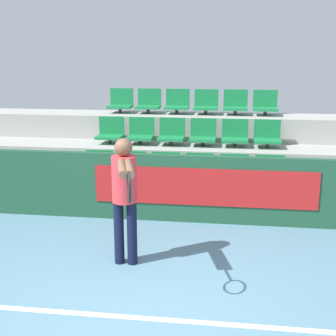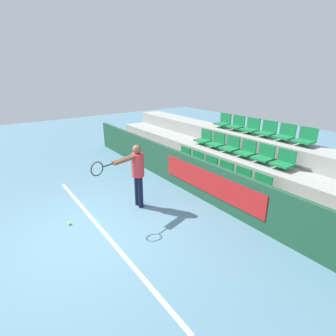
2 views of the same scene
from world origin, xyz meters
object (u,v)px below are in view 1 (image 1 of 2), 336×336
at_px(stadium_chair_4, 234,172).
at_px(stadium_chair_13, 149,103).
at_px(stadium_chair_14, 177,104).
at_px(stadium_chair_5, 270,173).
at_px(tennis_player, 125,190).
at_px(stadium_chair_0, 98,168).
at_px(stadium_chair_9, 203,135).
at_px(stadium_chair_16, 235,105).
at_px(stadium_chair_6, 110,132).
at_px(stadium_chair_2, 165,170).
at_px(stadium_chair_3, 199,171).
at_px(stadium_chair_10, 235,135).
at_px(stadium_chair_8, 172,134).
at_px(stadium_chair_15, 206,104).
at_px(stadium_chair_1, 131,169).
at_px(stadium_chair_17, 265,105).
at_px(stadium_chair_7, 141,133).
at_px(stadium_chair_11, 267,136).
at_px(stadium_chair_12, 121,103).

bearing_deg(stadium_chair_4, stadium_chair_13, 134.42).
height_order(stadium_chair_13, stadium_chair_14, same).
relative_size(stadium_chair_5, tennis_player, 0.30).
bearing_deg(stadium_chair_0, stadium_chair_13, 71.91).
relative_size(stadium_chair_9, stadium_chair_16, 1.00).
bearing_deg(stadium_chair_6, stadium_chair_5, -17.02).
relative_size(stadium_chair_2, stadium_chair_3, 1.00).
relative_size(stadium_chair_9, stadium_chair_10, 1.00).
distance_m(stadium_chair_8, stadium_chair_15, 1.19).
height_order(stadium_chair_4, stadium_chair_13, stadium_chair_13).
height_order(stadium_chair_14, tennis_player, stadium_chair_14).
distance_m(stadium_chair_10, tennis_player, 3.55).
bearing_deg(stadium_chair_10, stadium_chair_8, 180.00).
bearing_deg(stadium_chair_6, stadium_chair_1, -56.85).
bearing_deg(stadium_chair_10, stadium_chair_5, -56.85).
relative_size(stadium_chair_8, stadium_chair_16, 1.00).
height_order(stadium_chair_10, stadium_chair_13, stadium_chair_13).
distance_m(stadium_chair_4, stadium_chair_16, 2.06).
bearing_deg(stadium_chair_5, stadium_chair_17, 90.00).
bearing_deg(stadium_chair_7, stadium_chair_1, -90.00).
bearing_deg(stadium_chair_17, stadium_chair_9, -142.57).
xyz_separation_m(stadium_chair_0, stadium_chair_14, (1.20, 1.83, 0.95)).
distance_m(stadium_chair_5, stadium_chair_11, 1.03).
bearing_deg(stadium_chair_0, stadium_chair_3, 0.00).
height_order(stadium_chair_2, stadium_chair_8, stadium_chair_8).
xyz_separation_m(stadium_chair_7, stadium_chair_15, (1.20, 0.92, 0.47)).
height_order(stadium_chair_3, stadium_chair_16, stadium_chair_16).
height_order(stadium_chair_3, stadium_chair_14, stadium_chair_14).
xyz_separation_m(stadium_chair_1, stadium_chair_8, (0.60, 0.92, 0.47)).
bearing_deg(stadium_chair_5, stadium_chair_13, 142.57).
distance_m(stadium_chair_1, stadium_chair_17, 3.16).
bearing_deg(stadium_chair_0, stadium_chair_9, 27.04).
height_order(stadium_chair_11, stadium_chair_12, stadium_chair_12).
distance_m(stadium_chair_6, stadium_chair_15, 2.07).
bearing_deg(stadium_chair_3, stadium_chair_7, 142.57).
bearing_deg(stadium_chair_4, stadium_chair_10, 90.00).
relative_size(stadium_chair_3, stadium_chair_4, 1.00).
height_order(stadium_chair_2, stadium_chair_10, stadium_chair_10).
bearing_deg(tennis_player, stadium_chair_6, 91.97).
distance_m(stadium_chair_9, tennis_player, 3.37).
bearing_deg(stadium_chair_14, stadium_chair_6, -142.57).
bearing_deg(stadium_chair_7, stadium_chair_15, 37.43).
height_order(stadium_chair_0, stadium_chair_5, same).
bearing_deg(stadium_chair_11, stadium_chair_8, 180.00).
bearing_deg(stadium_chair_14, stadium_chair_1, -108.09).
xyz_separation_m(stadium_chair_10, stadium_chair_16, (0.00, 0.92, 0.47)).
bearing_deg(stadium_chair_11, stadium_chair_14, 152.96).
xyz_separation_m(stadium_chair_12, stadium_chair_13, (0.60, 0.00, 0.00)).
relative_size(stadium_chair_1, stadium_chair_12, 1.00).
bearing_deg(stadium_chair_4, stadium_chair_1, 180.00).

